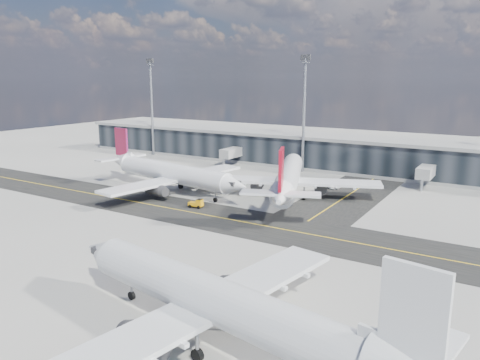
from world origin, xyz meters
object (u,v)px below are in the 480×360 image
at_px(airliner_af, 170,173).
at_px(baggage_tug, 197,203).
at_px(airliner_redtail, 288,178).
at_px(airliner_near, 219,302).
at_px(service_van, 336,185).

height_order(airliner_af, baggage_tug, airliner_af).
height_order(airliner_af, airliner_redtail, airliner_redtail).
relative_size(airliner_near, service_van, 8.86).
distance_m(airliner_af, airliner_redtail, 24.70).
relative_size(airliner_af, airliner_redtail, 1.00).
xyz_separation_m(airliner_af, airliner_near, (40.75, -42.32, 0.06)).
bearing_deg(service_van, airliner_near, -73.84).
bearing_deg(airliner_redtail, baggage_tug, -149.40).
bearing_deg(airliner_af, baggage_tug, 68.93).
bearing_deg(service_van, baggage_tug, -114.57).
bearing_deg(airliner_redtail, service_van, 48.23).
distance_m(airliner_near, service_van, 65.03).
relative_size(baggage_tug, service_van, 0.60).
distance_m(airliner_redtail, airliner_near, 52.85).
bearing_deg(baggage_tug, airliner_redtail, 134.60).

